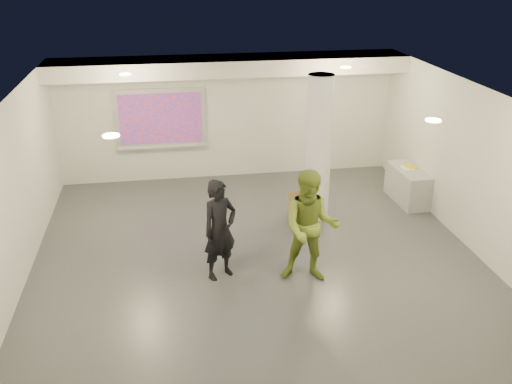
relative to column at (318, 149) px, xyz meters
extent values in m
cube|color=#3C3F44|center=(-1.50, -1.80, -1.50)|extent=(8.00, 9.00, 0.01)
cube|color=silver|center=(-1.50, -1.80, 1.50)|extent=(8.00, 9.00, 0.01)
cube|color=silver|center=(-1.50, 2.70, 0.00)|extent=(8.00, 0.01, 3.00)
cube|color=silver|center=(-1.50, -6.30, 0.00)|extent=(8.00, 0.01, 3.00)
cube|color=silver|center=(-5.50, -1.80, 0.00)|extent=(0.01, 9.00, 3.00)
cube|color=silver|center=(2.50, -1.80, 0.00)|extent=(0.01, 9.00, 3.00)
cube|color=silver|center=(-1.50, 2.15, 1.32)|extent=(8.00, 1.10, 0.36)
cylinder|color=#FFF28E|center=(-3.70, 0.70, 1.48)|extent=(0.22, 0.22, 0.02)
cylinder|color=#FFF28E|center=(0.70, 0.70, 1.48)|extent=(0.22, 0.22, 0.02)
cylinder|color=#FFF28E|center=(-3.70, -3.30, 1.48)|extent=(0.22, 0.22, 0.02)
cylinder|color=#FFF28E|center=(0.70, -3.30, 1.48)|extent=(0.22, 0.22, 0.02)
cylinder|color=white|center=(0.00, 0.00, 0.00)|extent=(0.52, 0.52, 3.00)
cube|color=silver|center=(-3.10, 2.66, 0.05)|extent=(2.10, 0.06, 1.40)
cube|color=#1F39C3|center=(-3.10, 2.62, 0.05)|extent=(1.90, 0.01, 1.20)
cube|color=silver|center=(-3.10, 2.60, -0.65)|extent=(2.10, 0.08, 0.04)
cube|color=#95989B|center=(2.22, 0.46, -1.12)|extent=(0.59, 1.31, 0.75)
cube|color=white|center=(2.20, 0.52, -0.74)|extent=(0.24, 0.30, 0.02)
cube|color=yellow|center=(2.28, 0.56, -0.73)|extent=(0.28, 0.33, 0.03)
cube|color=olive|center=(-0.32, -0.01, -1.20)|extent=(0.59, 0.31, 0.61)
cube|color=olive|center=(-0.42, -0.26, -1.26)|extent=(0.45, 0.21, 0.48)
imported|color=black|center=(-2.22, -2.03, -0.62)|extent=(0.76, 0.68, 1.76)
imported|color=olive|center=(-0.75, -2.38, -0.52)|extent=(1.10, 0.94, 1.95)
camera|label=1|loc=(-3.01, -10.51, 3.66)|focal=40.00mm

